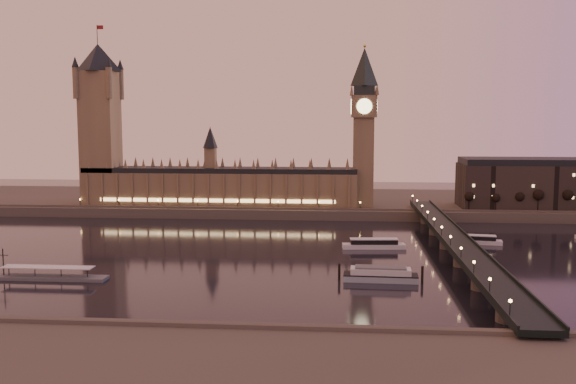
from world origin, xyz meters
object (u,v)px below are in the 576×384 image
object	(u,v)px
cruise_boat_b	(477,240)
moored_barge	(381,274)
cruise_boat_a	(374,244)
pontoon_pier	(50,276)

from	to	relation	value
cruise_boat_b	moored_barge	bearing A→B (deg)	-115.82
cruise_boat_a	pontoon_pier	world-z (taller)	pontoon_pier
cruise_boat_b	moored_barge	size ratio (longest dim) A/B	0.76
cruise_boat_a	cruise_boat_b	size ratio (longest dim) A/B	1.23
cruise_boat_b	moored_barge	world-z (taller)	moored_barge
cruise_boat_a	moored_barge	size ratio (longest dim) A/B	0.93
cruise_boat_b	moored_barge	xyz separation A→B (m)	(-53.42, -79.58, 0.58)
pontoon_pier	cruise_boat_b	bearing A→B (deg)	25.47
cruise_boat_a	moored_barge	world-z (taller)	moored_barge
cruise_boat_a	pontoon_pier	size ratio (longest dim) A/B	0.69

